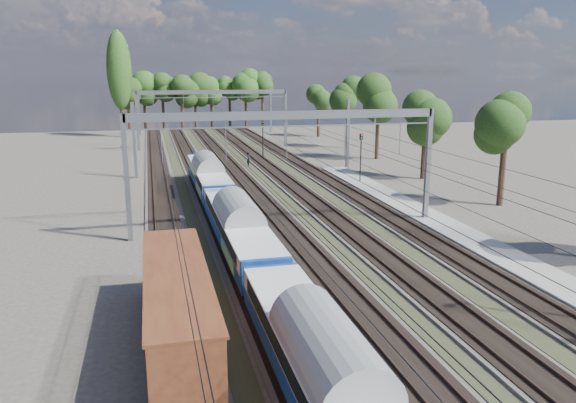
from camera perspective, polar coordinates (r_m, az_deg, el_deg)
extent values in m
cube|color=#47423A|center=(56.22, -12.76, 0.71)|extent=(3.00, 130.00, 0.15)
cube|color=black|center=(56.20, -12.77, 0.81)|extent=(2.50, 130.00, 0.06)
cube|color=#473326|center=(56.17, -13.51, 0.87)|extent=(0.08, 130.00, 0.14)
cube|color=#473326|center=(56.19, -12.04, 0.95)|extent=(0.08, 130.00, 0.14)
cube|color=#47423A|center=(56.46, -8.20, 0.96)|extent=(3.00, 130.00, 0.15)
cube|color=black|center=(56.44, -8.20, 1.05)|extent=(2.50, 130.00, 0.06)
cube|color=#473326|center=(56.35, -8.93, 1.11)|extent=(0.08, 130.00, 0.14)
cube|color=#473326|center=(56.49, -7.48, 1.19)|extent=(0.08, 130.00, 0.14)
cube|color=#47423A|center=(57.05, -3.70, 1.19)|extent=(3.00, 130.00, 0.15)
cube|color=black|center=(57.03, -3.70, 1.29)|extent=(2.50, 130.00, 0.06)
cube|color=#473326|center=(56.89, -4.42, 1.35)|extent=(0.08, 130.00, 0.14)
cube|color=#473326|center=(57.14, -2.99, 1.42)|extent=(0.08, 130.00, 0.14)
cube|color=#47423A|center=(57.99, 0.68, 1.42)|extent=(3.00, 130.00, 0.15)
cube|color=black|center=(57.97, 0.68, 1.51)|extent=(2.50, 130.00, 0.06)
cube|color=#473326|center=(57.78, -0.01, 1.57)|extent=(0.08, 130.00, 0.14)
cube|color=#473326|center=(58.14, 1.37, 1.64)|extent=(0.08, 130.00, 0.14)
cube|color=#47423A|center=(59.26, 4.90, 1.62)|extent=(3.00, 130.00, 0.15)
cube|color=black|center=(59.24, 4.90, 1.71)|extent=(2.50, 130.00, 0.06)
cube|color=#473326|center=(59.00, 4.24, 1.77)|extent=(0.08, 130.00, 0.14)
cube|color=#473326|center=(59.46, 5.56, 1.84)|extent=(0.08, 130.00, 0.14)
cube|color=#312F1F|center=(56.30, -10.47, 0.79)|extent=(1.10, 130.00, 0.05)
cube|color=#312F1F|center=(56.72, -5.94, 1.03)|extent=(1.10, 130.00, 0.05)
cube|color=#312F1F|center=(57.49, -1.49, 1.26)|extent=(1.10, 130.00, 0.05)
cube|color=#312F1F|center=(58.60, 2.81, 1.47)|extent=(1.10, 130.00, 0.05)
cube|color=gray|center=(38.83, 21.16, -5.29)|extent=(3.00, 70.00, 0.30)
cube|color=gray|center=(40.67, -16.07, 2.23)|extent=(0.35, 0.35, 9.00)
cube|color=gray|center=(45.87, 14.00, 3.53)|extent=(0.35, 0.35, 9.00)
cube|color=gray|center=(41.27, -0.12, 8.77)|extent=(23.00, 0.35, 0.60)
cube|color=gray|center=(88.29, -15.08, 7.89)|extent=(0.35, 0.35, 9.00)
cube|color=gray|center=(90.80, -0.27, 8.47)|extent=(0.35, 0.35, 9.00)
cube|color=gray|center=(88.57, -7.65, 10.96)|extent=(23.00, 0.35, 0.60)
cube|color=gray|center=(65.43, -15.36, 5.99)|extent=(0.35, 0.35, 8.50)
cube|color=gray|center=(110.25, -14.90, 8.72)|extent=(0.35, 0.35, 8.50)
cube|color=gray|center=(69.53, 6.09, 6.77)|extent=(0.35, 0.35, 8.50)
cube|color=gray|center=(112.72, -1.78, 9.23)|extent=(0.35, 0.35, 8.50)
cylinder|color=black|center=(55.34, -13.04, 6.21)|extent=(0.03, 130.00, 0.03)
cylinder|color=black|center=(55.22, -13.10, 7.34)|extent=(0.03, 130.00, 0.03)
cylinder|color=black|center=(55.58, -8.38, 6.43)|extent=(0.03, 130.00, 0.03)
cylinder|color=black|center=(55.47, -8.42, 7.56)|extent=(0.03, 130.00, 0.03)
cylinder|color=black|center=(56.19, -3.78, 6.61)|extent=(0.03, 130.00, 0.03)
cylinder|color=black|center=(56.08, -3.80, 7.73)|extent=(0.03, 130.00, 0.03)
cylinder|color=black|center=(57.14, 0.70, 6.75)|extent=(0.03, 130.00, 0.03)
cylinder|color=black|center=(57.03, 0.70, 7.85)|extent=(0.03, 130.00, 0.03)
cylinder|color=black|center=(58.43, 5.00, 6.84)|extent=(0.03, 130.00, 0.03)
cylinder|color=black|center=(58.32, 5.02, 7.92)|extent=(0.03, 130.00, 0.03)
cylinder|color=black|center=(121.05, -15.86, 8.35)|extent=(0.56, 0.56, 5.72)
sphere|color=#143312|center=(120.80, -15.99, 10.51)|extent=(4.54, 4.54, 4.54)
cylinder|color=black|center=(121.43, -14.63, 8.82)|extent=(0.56, 0.56, 7.32)
sphere|color=#143312|center=(121.18, -14.79, 11.58)|extent=(4.55, 4.55, 4.55)
cylinder|color=black|center=(120.58, -12.41, 8.82)|extent=(0.56, 0.56, 6.96)
sphere|color=#143312|center=(120.33, -12.54, 11.47)|extent=(5.16, 5.16, 5.16)
cylinder|color=black|center=(123.77, -11.20, 8.84)|extent=(0.56, 0.56, 6.35)
sphere|color=#143312|center=(123.52, -11.30, 11.19)|extent=(4.88, 4.88, 4.88)
cylinder|color=black|center=(123.65, -9.24, 9.01)|extent=(0.56, 0.56, 6.76)
sphere|color=#143312|center=(123.40, -9.33, 11.51)|extent=(5.19, 5.19, 5.19)
cylinder|color=black|center=(122.64, -7.56, 9.06)|extent=(0.56, 0.56, 6.88)
sphere|color=#143312|center=(122.39, -7.64, 11.63)|extent=(4.93, 4.93, 4.93)
cylinder|color=black|center=(123.98, -5.52, 8.93)|extent=(0.56, 0.56, 5.93)
sphere|color=#143312|center=(123.73, -5.57, 11.12)|extent=(5.12, 5.12, 5.12)
cylinder|color=black|center=(124.12, -4.12, 9.20)|extent=(0.56, 0.56, 6.95)
sphere|color=#143312|center=(123.87, -4.16, 11.77)|extent=(4.38, 4.38, 4.38)
cylinder|color=black|center=(125.91, -2.88, 8.97)|extent=(0.56, 0.56, 5.64)
sphere|color=#143312|center=(125.67, -2.91, 11.02)|extent=(4.73, 4.73, 4.73)
cylinder|color=black|center=(51.27, 22.42, 2.39)|extent=(0.56, 0.56, 6.33)
sphere|color=#143312|center=(50.66, 22.92, 8.02)|extent=(3.39, 3.39, 3.39)
cylinder|color=black|center=(63.63, 15.41, 4.57)|extent=(0.56, 0.56, 5.80)
sphere|color=#143312|center=(63.15, 15.67, 8.73)|extent=(4.92, 4.92, 4.92)
cylinder|color=black|center=(78.38, 8.83, 6.83)|extent=(0.56, 0.56, 6.96)
sphere|color=#143312|center=(77.98, 8.97, 10.90)|extent=(4.71, 4.71, 4.71)
cylinder|color=black|center=(88.58, 6.36, 7.05)|extent=(0.56, 0.56, 5.23)
sphere|color=#143312|center=(88.25, 6.42, 9.75)|extent=(3.74, 3.74, 3.74)
cylinder|color=black|center=(102.27, 3.67, 7.99)|extent=(0.56, 0.56, 5.54)
sphere|color=#143312|center=(101.98, 3.71, 10.47)|extent=(4.77, 4.77, 4.77)
cylinder|color=black|center=(108.14, -16.64, 10.53)|extent=(0.70, 0.70, 16.00)
ellipsoid|color=#194517|center=(108.08, -16.78, 12.65)|extent=(4.40, 4.40, 14.08)
cube|color=black|center=(25.52, -0.50, -13.19)|extent=(1.83, 2.75, 0.73)
cube|color=navy|center=(19.43, 4.09, -17.66)|extent=(2.57, 18.34, 1.74)
cube|color=silver|center=(19.20, 4.12, -16.48)|extent=(2.64, 17.61, 0.87)
cube|color=black|center=(19.60, 7.97, -15.91)|extent=(0.04, 15.59, 0.64)
cylinder|color=gray|center=(19.00, 4.14, -15.40)|extent=(2.60, 18.34, 2.60)
cube|color=black|center=(30.99, -3.14, -8.32)|extent=(1.83, 2.75, 0.73)
cube|color=black|center=(43.06, -6.34, -2.21)|extent=(1.83, 2.75, 0.73)
cube|color=navy|center=(36.56, -5.05, -2.71)|extent=(2.57, 18.34, 1.74)
cube|color=silver|center=(36.44, -5.07, -2.02)|extent=(2.64, 17.61, 0.87)
cube|color=black|center=(36.66, -3.01, -1.90)|extent=(0.04, 15.59, 0.64)
cube|color=yellow|center=(32.89, -3.94, -5.35)|extent=(2.66, 5.14, 0.64)
cylinder|color=gray|center=(36.33, -5.08, -1.39)|extent=(2.60, 18.34, 2.60)
cube|color=black|center=(48.93, -7.30, -0.37)|extent=(1.83, 2.75, 0.73)
cube|color=black|center=(61.43, -8.70, 2.33)|extent=(1.83, 2.75, 0.73)
cube|color=navy|center=(54.90, -8.13, 2.54)|extent=(2.57, 18.34, 1.74)
cube|color=silver|center=(54.82, -8.14, 3.01)|extent=(2.64, 17.61, 0.87)
cube|color=black|center=(54.96, -6.76, 3.08)|extent=(0.04, 15.59, 0.64)
cube|color=yellow|center=(51.05, -7.64, 1.23)|extent=(2.66, 5.14, 0.64)
cylinder|color=gray|center=(54.75, -8.16, 3.43)|extent=(2.60, 18.34, 2.60)
cube|color=black|center=(21.65, -10.30, -18.71)|extent=(1.87, 2.44, 0.66)
cube|color=black|center=(29.86, -11.49, -9.49)|extent=(1.87, 2.44, 0.66)
cube|color=black|center=(25.49, -11.04, -12.52)|extent=(2.53, 13.12, 0.19)
cube|color=#512115|center=(24.96, -11.17, -9.80)|extent=(2.53, 13.12, 2.44)
cube|color=#512115|center=(24.50, -11.31, -7.07)|extent=(2.72, 13.12, 0.11)
imported|color=black|center=(71.80, -4.02, 4.32)|extent=(0.62, 0.76, 1.81)
cylinder|color=black|center=(76.57, -2.57, 5.95)|extent=(0.13, 0.13, 4.63)
cube|color=black|center=(76.29, -2.59, 7.92)|extent=(0.36, 0.27, 0.65)
sphere|color=red|center=(76.15, -2.57, 8.05)|extent=(0.15, 0.15, 0.15)
sphere|color=#0C9919|center=(76.18, -2.57, 7.81)|extent=(0.15, 0.15, 0.15)
cylinder|color=black|center=(60.73, 7.38, 4.02)|extent=(0.13, 0.13, 4.71)
cube|color=black|center=(60.37, 7.45, 6.54)|extent=(0.38, 0.30, 0.66)
sphere|color=red|center=(60.23, 7.50, 6.71)|extent=(0.15, 0.15, 0.15)
sphere|color=#0C9919|center=(60.27, 7.49, 6.40)|extent=(0.15, 0.15, 0.15)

